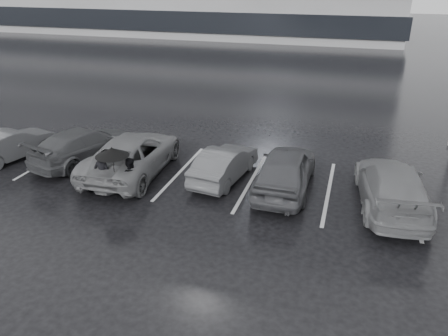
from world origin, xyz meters
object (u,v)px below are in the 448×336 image
car_west_a (224,164)px  car_west_d (12,144)px  car_east (392,186)px  pedestrian_right (130,178)px  car_west_c (84,145)px  car_west_b (133,154)px  car_main (285,169)px  pedestrian_left (103,175)px

car_west_a → car_west_d: (-8.87, -0.65, 0.00)m
car_east → pedestrian_right: size_ratio=3.39×
car_west_c → car_east: 11.68m
car_west_a → car_east: 5.78m
car_west_b → car_east: size_ratio=1.06×
pedestrian_right → car_main: bearing=-173.4°
car_east → car_west_a: bearing=-9.8°
car_west_b → pedestrian_left: 2.04m
pedestrian_left → pedestrian_right: size_ratio=1.07×
car_west_c → car_west_a: bearing=-164.2°
car_west_b → pedestrian_left: pedestrian_left is taller
car_west_c → pedestrian_right: (3.32, -2.35, 0.06)m
car_main → pedestrian_right: size_ratio=3.05×
car_east → pedestrian_right: pedestrian_right is taller
car_east → pedestrian_left: pedestrian_left is taller
car_west_c → pedestrian_right: bearing=160.7°
car_west_c → car_west_d: car_west_c is taller
car_west_b → car_east: (9.27, 0.06, -0.01)m
car_east → pedestrian_right: bearing=7.1°
car_main → car_west_c: (-8.18, 0.19, -0.09)m
car_west_a → car_west_d: bearing=11.9°
car_main → car_east: size_ratio=0.90×
car_east → car_west_c: bearing=-8.0°
car_east → pedestrian_left: bearing=6.6°
car_west_a → pedestrian_right: bearing=49.8°
car_west_a → pedestrian_right: pedestrian_right is taller
car_main → car_west_d: size_ratio=1.20×
car_west_a → car_west_c: (-5.90, 0.02, 0.07)m
car_west_d → car_east: 14.65m
car_west_d → car_east: bearing=-164.7°
car_west_b → car_east: bearing=177.2°
car_west_b → car_west_c: bearing=-13.7°
car_west_c → pedestrian_left: 3.44m
car_main → car_east: (3.50, -0.19, -0.04)m
car_main → car_west_d: car_main is taller
car_west_a → pedestrian_left: pedestrian_left is taller
car_west_b → pedestrian_right: bearing=112.6°
car_main → pedestrian_right: car_main is taller
car_east → pedestrian_right: 8.58m
car_west_c → car_west_d: 3.04m
car_main → car_east: 3.50m
car_west_b → pedestrian_right: size_ratio=3.59×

